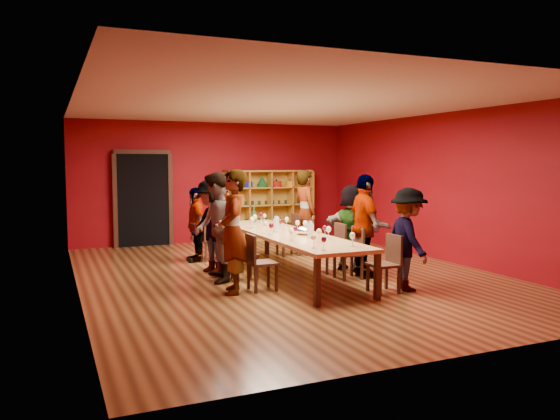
# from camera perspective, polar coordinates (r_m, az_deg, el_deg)

# --- Properties ---
(room_shell) EXTENTS (7.10, 9.10, 3.04)m
(room_shell) POSITION_cam_1_polar(r_m,az_deg,el_deg) (9.63, 0.68, 2.02)
(room_shell) COLOR #4C2A14
(room_shell) RESTS_ON ground
(tasting_table) EXTENTS (1.10, 4.50, 0.75)m
(tasting_table) POSITION_cam_1_polar(r_m,az_deg,el_deg) (9.71, 0.68, -2.71)
(tasting_table) COLOR tan
(tasting_table) RESTS_ON ground
(doorway) EXTENTS (1.40, 0.17, 2.30)m
(doorway) POSITION_cam_1_polar(r_m,az_deg,el_deg) (13.43, -14.13, 1.10)
(doorway) COLOR black
(doorway) RESTS_ON ground
(shelving_unit) EXTENTS (2.40, 0.40, 1.80)m
(shelving_unit) POSITION_cam_1_polar(r_m,az_deg,el_deg) (14.18, -1.18, 0.89)
(shelving_unit) COLOR #BA8529
(shelving_unit) RESTS_ON ground
(chair_person_left_1) EXTENTS (0.42, 0.42, 0.89)m
(chair_person_left_1) POSITION_cam_1_polar(r_m,az_deg,el_deg) (8.54, -2.37, -5.16)
(chair_person_left_1) COLOR black
(chair_person_left_1) RESTS_ON ground
(person_left_1) EXTENTS (0.68, 0.80, 1.89)m
(person_left_1) POSITION_cam_1_polar(r_m,az_deg,el_deg) (8.34, -4.93, -2.28)
(person_left_1) COLOR #45454A
(person_left_1) RESTS_ON ground
(chair_person_left_2) EXTENTS (0.42, 0.42, 0.89)m
(chair_person_left_2) POSITION_cam_1_polar(r_m,az_deg,el_deg) (9.33, -4.23, -4.30)
(chair_person_left_2) COLOR black
(chair_person_left_2) RESTS_ON ground
(person_left_2) EXTENTS (0.64, 0.97, 1.84)m
(person_left_2) POSITION_cam_1_polar(r_m,az_deg,el_deg) (9.14, -6.70, -1.81)
(person_left_2) COLOR #D79093
(person_left_2) RESTS_ON ground
(chair_person_left_3) EXTENTS (0.42, 0.42, 0.89)m
(chair_person_left_3) POSITION_cam_1_polar(r_m,az_deg,el_deg) (10.11, -5.76, -3.58)
(chair_person_left_3) COLOR black
(chair_person_left_3) RESTS_ON ground
(person_left_3) EXTENTS (0.86, 1.18, 1.69)m
(person_left_3) POSITION_cam_1_polar(r_m,az_deg,el_deg) (9.99, -7.16, -1.67)
(person_left_3) COLOR #151A3B
(person_left_3) RESTS_ON ground
(chair_person_left_4) EXTENTS (0.42, 0.42, 0.89)m
(chair_person_left_4) POSITION_cam_1_polar(r_m,az_deg,el_deg) (11.22, -7.55, -2.75)
(chair_person_left_4) COLOR black
(chair_person_left_4) RESTS_ON ground
(person_left_4) EXTENTS (0.42, 0.89, 1.50)m
(person_left_4) POSITION_cam_1_polar(r_m,az_deg,el_deg) (11.13, -8.81, -1.51)
(person_left_4) COLOR #4E4E53
(person_left_4) RESTS_ON ground
(chair_person_right_0) EXTENTS (0.42, 0.42, 0.89)m
(chair_person_right_0) POSITION_cam_1_polar(r_m,az_deg,el_deg) (8.60, 11.21, -5.17)
(chair_person_right_0) COLOR black
(chair_person_right_0) RESTS_ON ground
(person_right_0) EXTENTS (0.62, 1.10, 1.61)m
(person_right_0) POSITION_cam_1_polar(r_m,az_deg,el_deg) (8.76, 13.25, -2.98)
(person_right_0) COLOR silver
(person_right_0) RESTS_ON ground
(chair_person_right_1) EXTENTS (0.42, 0.42, 0.89)m
(chair_person_right_1) POSITION_cam_1_polar(r_m,az_deg,el_deg) (9.49, 7.56, -4.17)
(chair_person_right_1) COLOR black
(chair_person_right_1) RESTS_ON ground
(person_right_1) EXTENTS (0.63, 1.11, 1.80)m
(person_right_1) POSITION_cam_1_polar(r_m,az_deg,el_deg) (9.56, 8.84, -1.68)
(person_right_1) COLOR #5B7EBC
(person_right_1) RESTS_ON ground
(chair_person_right_2) EXTENTS (0.42, 0.42, 0.89)m
(chair_person_right_2) POSITION_cam_1_polar(r_m,az_deg,el_deg) (10.02, 5.76, -3.66)
(chair_person_right_2) COLOR black
(chair_person_right_2) RESTS_ON ground
(person_right_2) EXTENTS (0.91, 1.54, 1.60)m
(person_right_2) POSITION_cam_1_polar(r_m,az_deg,el_deg) (10.16, 7.55, -1.83)
(person_right_2) COLOR #49494D
(person_right_2) RESTS_ON ground
(chair_person_right_4) EXTENTS (0.42, 0.42, 0.89)m
(chair_person_right_4) POSITION_cam_1_polar(r_m,az_deg,el_deg) (11.75, 1.16, -2.36)
(chair_person_right_4) COLOR black
(chair_person_right_4) RESTS_ON ground
(person_right_4) EXTENTS (0.53, 0.70, 1.84)m
(person_right_4) POSITION_cam_1_polar(r_m,az_deg,el_deg) (11.85, 2.65, -0.24)
(person_right_4) COLOR #141B38
(person_right_4) RESTS_ON ground
(wine_glass_0) EXTENTS (0.09, 0.09, 0.21)m
(wine_glass_0) POSITION_cam_1_polar(r_m,az_deg,el_deg) (10.42, -2.95, -1.04)
(wine_glass_0) COLOR silver
(wine_glass_0) RESTS_ON tasting_table
(wine_glass_1) EXTENTS (0.09, 0.09, 0.22)m
(wine_glass_1) POSITION_cam_1_polar(r_m,az_deg,el_deg) (8.91, 5.11, -2.08)
(wine_glass_1) COLOR silver
(wine_glass_1) RESTS_ON tasting_table
(wine_glass_2) EXTENTS (0.08, 0.08, 0.21)m
(wine_glass_2) POSITION_cam_1_polar(r_m,az_deg,el_deg) (10.11, 0.04, -1.25)
(wine_glass_2) COLOR silver
(wine_glass_2) RESTS_ON tasting_table
(wine_glass_3) EXTENTS (0.09, 0.09, 0.22)m
(wine_glass_3) POSITION_cam_1_polar(r_m,az_deg,el_deg) (9.68, 2.68, -1.46)
(wine_glass_3) COLOR silver
(wine_glass_3) RESTS_ON tasting_table
(wine_glass_4) EXTENTS (0.07, 0.07, 0.18)m
(wine_glass_4) POSITION_cam_1_polar(r_m,az_deg,el_deg) (11.42, -1.62, -0.64)
(wine_glass_4) COLOR silver
(wine_glass_4) RESTS_ON tasting_table
(wine_glass_5) EXTENTS (0.08, 0.08, 0.20)m
(wine_glass_5) POSITION_cam_1_polar(r_m,az_deg,el_deg) (7.81, 4.60, -3.15)
(wine_glass_5) COLOR silver
(wine_glass_5) RESTS_ON tasting_table
(wine_glass_6) EXTENTS (0.09, 0.09, 0.21)m
(wine_glass_6) POSITION_cam_1_polar(r_m,az_deg,el_deg) (9.40, -0.91, -1.70)
(wine_glass_6) COLOR silver
(wine_glass_6) RESTS_ON tasting_table
(wine_glass_7) EXTENTS (0.07, 0.07, 0.18)m
(wine_glass_7) POSITION_cam_1_polar(r_m,az_deg,el_deg) (8.69, 1.24, -2.40)
(wine_glass_7) COLOR silver
(wine_glass_7) RESTS_ON tasting_table
(wine_glass_8) EXTENTS (0.08, 0.08, 0.20)m
(wine_glass_8) POSITION_cam_1_polar(r_m,az_deg,el_deg) (11.24, -4.28, -0.65)
(wine_glass_8) COLOR silver
(wine_glass_8) RESTS_ON tasting_table
(wine_glass_9) EXTENTS (0.08, 0.08, 0.20)m
(wine_glass_9) POSITION_cam_1_polar(r_m,az_deg,el_deg) (9.92, 1.84, -1.39)
(wine_glass_9) COLOR silver
(wine_glass_9) RESTS_ON tasting_table
(wine_glass_10) EXTENTS (0.08, 0.08, 0.21)m
(wine_glass_10) POSITION_cam_1_polar(r_m,az_deg,el_deg) (9.65, -1.50, -1.54)
(wine_glass_10) COLOR silver
(wine_glass_10) RESTS_ON tasting_table
(wine_glass_11) EXTENTS (0.09, 0.09, 0.21)m
(wine_glass_11) POSITION_cam_1_polar(r_m,az_deg,el_deg) (8.21, 7.58, -2.72)
(wine_glass_11) COLOR silver
(wine_glass_11) RESTS_ON tasting_table
(wine_glass_12) EXTENTS (0.08, 0.08, 0.20)m
(wine_glass_12) POSITION_cam_1_polar(r_m,az_deg,el_deg) (8.82, 1.20, -2.22)
(wine_glass_12) COLOR silver
(wine_glass_12) RESTS_ON tasting_table
(wine_glass_13) EXTENTS (0.07, 0.07, 0.18)m
(wine_glass_13) POSITION_cam_1_polar(r_m,az_deg,el_deg) (9.17, 1.61, -2.01)
(wine_glass_13) COLOR silver
(wine_glass_13) RESTS_ON tasting_table
(wine_glass_14) EXTENTS (0.09, 0.09, 0.22)m
(wine_glass_14) POSITION_cam_1_polar(r_m,az_deg,el_deg) (10.85, -2.65, -0.78)
(wine_glass_14) COLOR silver
(wine_glass_14) RESTS_ON tasting_table
(wine_glass_15) EXTENTS (0.08, 0.08, 0.20)m
(wine_glass_15) POSITION_cam_1_polar(r_m,az_deg,el_deg) (11.56, -1.97, -0.50)
(wine_glass_15) COLOR silver
(wine_glass_15) RESTS_ON tasting_table
(wine_glass_16) EXTENTS (0.08, 0.08, 0.20)m
(wine_glass_16) POSITION_cam_1_polar(r_m,az_deg,el_deg) (9.18, 4.72, -1.93)
(wine_glass_16) COLOR silver
(wine_glass_16) RESTS_ON tasting_table
(wine_glass_17) EXTENTS (0.07, 0.07, 0.18)m
(wine_glass_17) POSITION_cam_1_polar(r_m,az_deg,el_deg) (8.23, 7.62, -2.87)
(wine_glass_17) COLOR silver
(wine_glass_17) RESTS_ON tasting_table
(wine_glass_18) EXTENTS (0.09, 0.09, 0.21)m
(wine_glass_18) POSITION_cam_1_polar(r_m,az_deg,el_deg) (10.35, -2.97, -1.09)
(wine_glass_18) COLOR silver
(wine_glass_18) RESTS_ON tasting_table
(wine_glass_19) EXTENTS (0.08, 0.08, 0.20)m
(wine_glass_19) POSITION_cam_1_polar(r_m,az_deg,el_deg) (11.39, -4.79, -0.57)
(wine_glass_19) COLOR silver
(wine_glass_19) RESTS_ON tasting_table
(wine_glass_20) EXTENTS (0.08, 0.08, 0.20)m
(wine_glass_20) POSITION_cam_1_polar(r_m,az_deg,el_deg) (7.99, 3.53, -2.94)
(wine_glass_20) COLOR silver
(wine_glass_20) RESTS_ON tasting_table
(wine_glass_21) EXTENTS (0.09, 0.09, 0.22)m
(wine_glass_21) POSITION_cam_1_polar(r_m,az_deg,el_deg) (8.58, 4.10, -2.34)
(wine_glass_21) COLOR silver
(wine_glass_21) RESTS_ON tasting_table
(wine_glass_22) EXTENTS (0.07, 0.07, 0.18)m
(wine_glass_22) POSITION_cam_1_polar(r_m,az_deg,el_deg) (10.78, -0.26, -0.97)
(wine_glass_22) COLOR silver
(wine_glass_22) RESTS_ON tasting_table
(wine_glass_23) EXTENTS (0.08, 0.08, 0.20)m
(wine_glass_23) POSITION_cam_1_polar(r_m,az_deg,el_deg) (10.53, 0.71, -1.02)
(wine_glass_23) COLOR silver
(wine_glass_23) RESTS_ON tasting_table
(spittoon_bowl) EXTENTS (0.30, 0.30, 0.16)m
(spittoon_bowl) POSITION_cam_1_polar(r_m,az_deg,el_deg) (9.47, 2.53, -2.17)
(spittoon_bowl) COLOR silver
(spittoon_bowl) RESTS_ON tasting_table
(carafe_a) EXTENTS (0.12, 0.12, 0.29)m
(carafe_a) POSITION_cam_1_polar(r_m,az_deg,el_deg) (9.76, -0.41, -1.59)
(carafe_a) COLOR silver
(carafe_a) RESTS_ON tasting_table
(carafe_b) EXTENTS (0.12, 0.12, 0.29)m
(carafe_b) POSITION_cam_1_polar(r_m,az_deg,el_deg) (9.02, 3.22, -2.16)
(carafe_b) COLOR silver
(carafe_b) RESTS_ON tasting_table
(wine_bottle) EXTENTS (0.10, 0.10, 0.34)m
(wine_bottle) POSITION_cam_1_polar(r_m,az_deg,el_deg) (11.33, -2.73, -0.68)
(wine_bottle) COLOR #163D1C
(wine_bottle) RESTS_ON tasting_table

